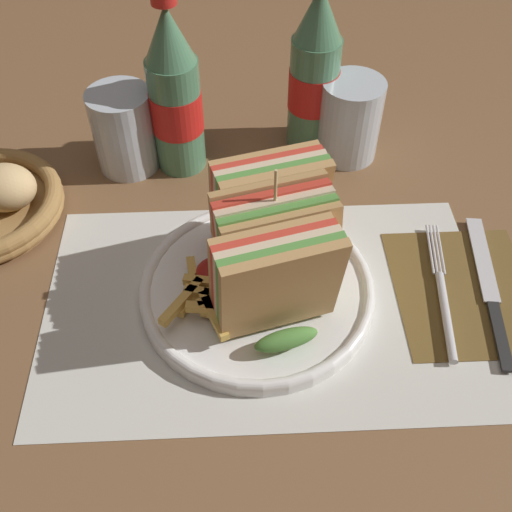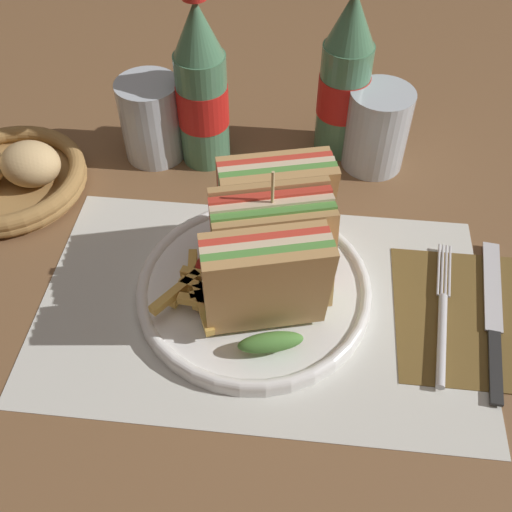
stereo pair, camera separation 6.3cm
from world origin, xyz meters
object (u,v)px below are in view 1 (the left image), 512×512
object	(u,v)px
club_sandwich	(273,243)
coke_bottle_near	(175,95)
glass_near	(349,124)
coke_bottle_far	(315,74)
knife	(489,289)
glass_far	(124,130)
fork	(444,301)
plate_main	(257,288)

from	to	relation	value
club_sandwich	coke_bottle_near	bearing A→B (deg)	115.31
club_sandwich	glass_near	world-z (taller)	club_sandwich
club_sandwich	coke_bottle_far	size ratio (longest dim) A/B	0.86
club_sandwich	knife	distance (m)	0.24
knife	glass_near	size ratio (longest dim) A/B	1.96
coke_bottle_near	glass_far	bearing A→B (deg)	179.31
knife	coke_bottle_near	xyz separation A→B (m)	(-0.34, 0.24, 0.10)
knife	coke_bottle_far	xyz separation A→B (m)	(-0.17, 0.28, 0.10)
fork	coke_bottle_far	world-z (taller)	coke_bottle_far
knife	coke_bottle_near	world-z (taller)	coke_bottle_near
plate_main	club_sandwich	world-z (taller)	club_sandwich
fork	knife	distance (m)	0.06
coke_bottle_far	coke_bottle_near	bearing A→B (deg)	-166.80
coke_bottle_far	glass_far	size ratio (longest dim) A/B	2.24
glass_far	plate_main	bearing A→B (deg)	-55.32
fork	coke_bottle_far	distance (m)	0.33
plate_main	knife	size ratio (longest dim) A/B	1.19
coke_bottle_near	fork	bearing A→B (deg)	-41.32
club_sandwich	coke_bottle_far	world-z (taller)	coke_bottle_far
fork	knife	bearing A→B (deg)	22.94
club_sandwich	plate_main	bearing A→B (deg)	-165.14
fork	glass_far	distance (m)	0.44
club_sandwich	glass_far	distance (m)	0.28
coke_bottle_far	glass_far	world-z (taller)	coke_bottle_far
coke_bottle_far	club_sandwich	bearing A→B (deg)	-104.53
coke_bottle_far	glass_far	distance (m)	0.25
glass_far	coke_bottle_near	bearing A→B (deg)	-0.69
knife	glass_far	xyz separation A→B (m)	(-0.41, 0.24, 0.05)
fork	club_sandwich	bearing A→B (deg)	178.11
knife	coke_bottle_far	distance (m)	0.34
knife	glass_far	distance (m)	0.47
fork	glass_far	world-z (taller)	glass_far
plate_main	coke_bottle_far	bearing A→B (deg)	72.42
coke_bottle_near	glass_near	world-z (taller)	coke_bottle_near
club_sandwich	knife	size ratio (longest dim) A/B	0.99
fork	knife	xyz separation A→B (m)	(0.05, 0.02, -0.00)
coke_bottle_near	glass_near	xyz separation A→B (m)	(0.22, 0.01, -0.06)
plate_main	glass_far	distance (m)	0.28
club_sandwich	fork	xyz separation A→B (m)	(0.18, -0.03, -0.07)
glass_near	glass_far	world-z (taller)	same
coke_bottle_near	coke_bottle_far	bearing A→B (deg)	13.20
plate_main	coke_bottle_near	bearing A→B (deg)	111.35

